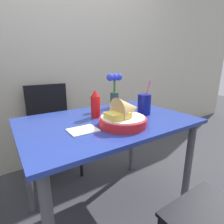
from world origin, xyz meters
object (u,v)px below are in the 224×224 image
at_px(food_basket, 125,116).
at_px(flower_vase, 115,88).
at_px(ketchup_bottle, 95,104).
at_px(drink_cup, 144,105).
at_px(chair_far_window, 51,123).

height_order(food_basket, flower_vase, flower_vase).
bearing_deg(flower_vase, food_basket, -116.84).
bearing_deg(ketchup_bottle, flower_vase, 31.44).
bearing_deg(food_basket, drink_cup, 23.52).
bearing_deg(chair_far_window, food_basket, -77.85).
bearing_deg(flower_vase, drink_cup, -77.89).
height_order(ketchup_bottle, drink_cup, drink_cup).
relative_size(chair_far_window, flower_vase, 3.16).
bearing_deg(food_basket, ketchup_bottle, 104.46).
relative_size(ketchup_bottle, flower_vase, 0.67).
distance_m(ketchup_bottle, drink_cup, 0.36).
bearing_deg(chair_far_window, drink_cup, -60.16).
bearing_deg(food_basket, flower_vase, 63.16).
height_order(chair_far_window, ketchup_bottle, ketchup_bottle).
bearing_deg(chair_far_window, ketchup_bottle, -78.68).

